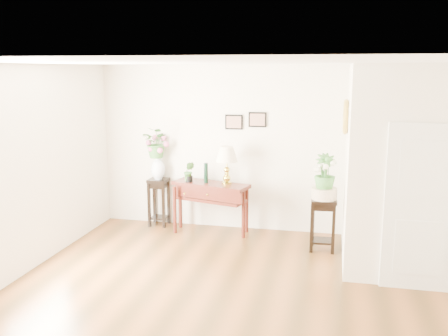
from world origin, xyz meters
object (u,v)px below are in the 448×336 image
(plant_stand_a, at_px, (159,202))
(plant_stand_b, at_px, (323,224))
(console_table, at_px, (211,208))
(table_lamp, at_px, (227,163))

(plant_stand_a, height_order, plant_stand_b, plant_stand_a)
(plant_stand_b, bearing_deg, plant_stand_a, 167.74)
(console_table, relative_size, plant_stand_b, 1.61)
(console_table, bearing_deg, plant_stand_b, 2.40)
(table_lamp, bearing_deg, plant_stand_b, -14.86)
(console_table, height_order, table_lamp, table_lamp)
(console_table, height_order, plant_stand_b, console_table)
(console_table, relative_size, plant_stand_a, 1.54)
(console_table, xyz_separation_m, plant_stand_a, (-1.00, 0.20, -0.01))
(console_table, bearing_deg, table_lamp, 15.15)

